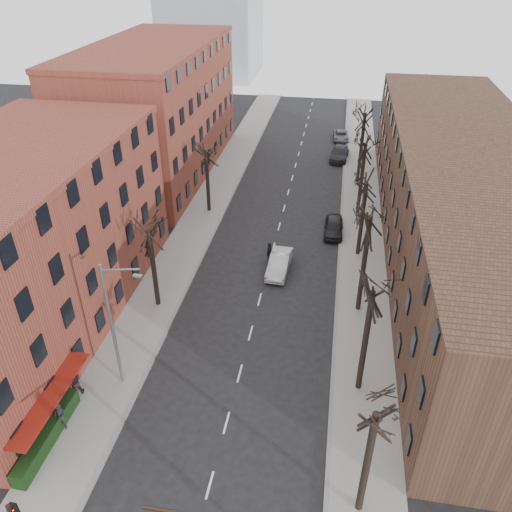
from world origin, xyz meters
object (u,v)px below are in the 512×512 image
at_px(silver_sedan, 279,264).
at_px(parked_car_mid, 339,153).
at_px(pedestrian_a, 60,416).
at_px(parked_car_near, 334,227).

distance_m(silver_sedan, parked_car_mid, 27.13).
bearing_deg(pedestrian_a, silver_sedan, 54.77).
xyz_separation_m(silver_sedan, parked_car_mid, (4.30, 26.79, -0.01)).
bearing_deg(silver_sedan, pedestrian_a, -116.42).
relative_size(parked_car_near, parked_car_mid, 0.84).
xyz_separation_m(parked_car_near, pedestrian_a, (-14.45, -25.45, 0.35)).
relative_size(silver_sedan, parked_car_mid, 0.89).
distance_m(silver_sedan, parked_car_near, 8.43).
bearing_deg(silver_sedan, parked_car_mid, 83.60).
height_order(parked_car_near, pedestrian_a, pedestrian_a).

